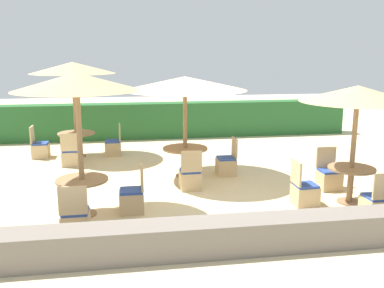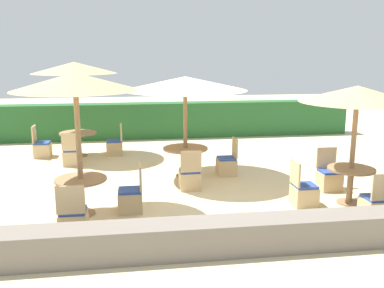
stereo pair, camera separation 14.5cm
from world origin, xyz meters
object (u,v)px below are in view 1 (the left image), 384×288
Objects in this scene: round_table_front_left at (82,187)px; patio_chair_front_left_south at (76,221)px; patio_chair_back_left_south at (71,156)px; patio_chair_front_right_south at (377,205)px; patio_chair_back_left_west at (40,149)px; round_table_center at (185,154)px; patio_chair_back_left_east at (114,146)px; patio_chair_front_right_north at (329,178)px; patio_chair_front_right_west at (304,193)px; patio_chair_center_south at (190,178)px; round_table_front_right at (351,176)px; parasol_back_left at (72,68)px; parasol_center at (185,84)px; patio_chair_front_left_east at (132,199)px; parasol_front_right at (358,94)px; parasol_front_left at (76,83)px; round_table_back_left at (77,138)px; patio_chair_center_east at (227,164)px.

round_table_front_left is 1.04× the size of patio_chair_front_left_south.
round_table_front_left is (0.64, -3.69, 0.28)m from patio_chair_back_left_south.
patio_chair_back_left_south and patio_chair_front_right_south have the same top height.
patio_chair_back_left_west is 4.66m from round_table_center.
round_table_center is (1.79, -2.52, 0.32)m from patio_chair_back_left_east.
patio_chair_front_right_west is at bearing 42.90° from patio_chair_front_right_north.
patio_chair_back_left_east is at bearing 84.30° from round_table_front_left.
patio_chair_center_south reaches higher than round_table_front_right.
patio_chair_back_left_west reaches higher than round_table_front_left.
patio_chair_front_right_west is (4.92, -4.89, -2.30)m from parasol_back_left.
parasol_center is 3.18× the size of patio_chair_front_left_east.
round_table_front_right is at bearing -32.92° from patio_chair_back_left_south.
parasol_front_right is 2.56× the size of round_table_front_right.
patio_chair_front_right_west is 1.00× the size of patio_chair_front_left_east.
patio_chair_back_left_east reaches higher than round_table_front_left.
parasol_back_left is at bearing 128.73° from patio_chair_center_south.
parasol_front_left is at bearing 174.30° from patio_chair_back_left_east.
patio_chair_back_left_east is 4.74m from patio_chair_front_left_east.
patio_chair_back_left_south is 3.80m from patio_chair_center_south.
patio_chair_front_right_south is (4.89, -5.80, 0.00)m from patio_chair_back_left_east.
patio_chair_back_left_west is 8.52m from round_table_front_right.
round_table_back_left is at bearing 128.73° from patio_chair_center_south.
round_table_front_left is (-5.31, -0.73, 0.28)m from patio_chair_front_right_north.
patio_chair_front_left_east is 1.00× the size of patio_chair_front_left_south.
parasol_center is (2.85, -2.51, 1.72)m from round_table_back_left.
patio_chair_front_right_south is (5.94, -5.79, -0.30)m from round_table_back_left.
patio_chair_center_east is at bearing -131.69° from patio_chair_back_left_east.
parasol_center is 3.18× the size of patio_chair_center_south.
patio_chair_center_south is 1.00× the size of patio_chair_front_left_south.
patio_chair_front_left_east is (2.56, -4.73, 0.00)m from patio_chair_back_left_west.
patio_chair_front_left_east is at bearing 166.31° from patio_chair_front_right_south.
parasol_back_left is 2.94× the size of patio_chair_front_right_south.
patio_chair_center_east is at bearing 33.56° from round_table_front_left.
parasol_center is 3.75m from patio_chair_front_right_west.
patio_chair_back_left_south is 1.00× the size of patio_chair_center_south.
parasol_back_left reaches higher than round_table_back_left.
patio_chair_back_left_east and patio_chair_front_right_south have the same top height.
parasol_front_left is at bearing -82.96° from round_table_back_left.
patio_chair_center_east is at bearing 62.77° from patio_chair_back_left_west.
parasol_front_right reaches higher than patio_chair_front_right_north.
patio_chair_center_east is 4.60m from patio_chair_front_left_south.
patio_chair_front_right_north is (5.95, -2.96, 0.00)m from patio_chair_back_left_south.
parasol_back_left reaches higher than parasol_front_left.
parasol_back_left reaches higher than round_table_front_left.
parasol_front_left is (-2.26, -2.21, 0.21)m from parasol_center.
round_table_front_right is at bearing 54.75° from patio_chair_back_left_west.
round_table_back_left is at bearing -134.85° from patio_chair_front_right_west.
round_table_front_left is (-5.32, 0.17, -0.02)m from round_table_front_right.
round_table_center is 1.17× the size of round_table_front_right.
round_table_back_left is 1.15× the size of patio_chair_front_right_west.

